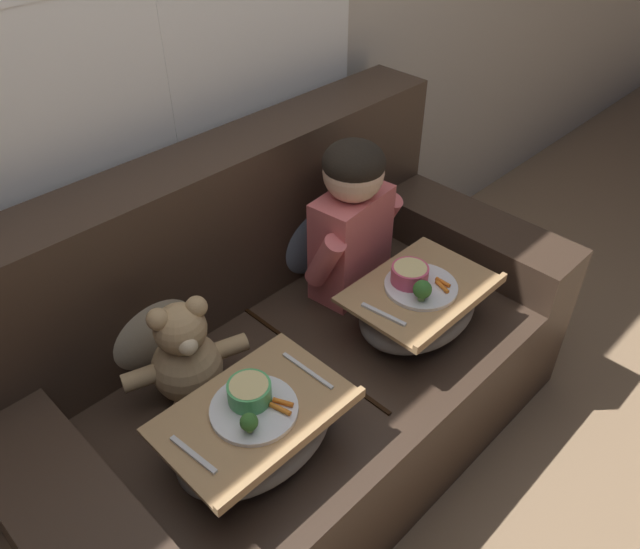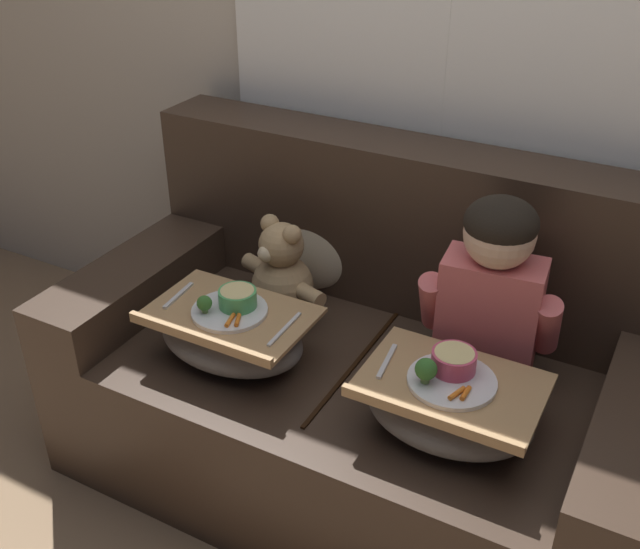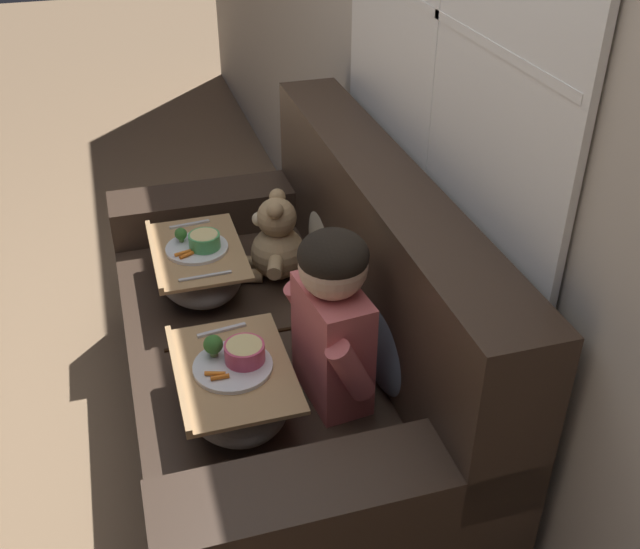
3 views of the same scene
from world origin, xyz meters
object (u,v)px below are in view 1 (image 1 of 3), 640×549
Objects in this scene: throw_pillow_behind_child at (310,222)px; throw_pillow_behind_teddy at (144,313)px; couch at (284,362)px; lap_tray_child at (418,306)px; child_figure at (352,213)px; teddy_bear at (186,358)px; lap_tray_teddy at (256,429)px.

throw_pillow_behind_teddy is at bearing 180.00° from throw_pillow_behind_child.
couch is 0.46m from lap_tray_child.
couch is 3.28× the size of child_figure.
throw_pillow_behind_child reaches higher than lap_tray_child.
child_figure reaches higher than throw_pillow_behind_teddy.
lap_tray_teddy is (0.00, -0.28, -0.05)m from teddy_bear.
teddy_bear is 0.70m from lap_tray_child.
throw_pillow_behind_child is at bearing 35.94° from lap_tray_teddy.
couch is 0.47m from throw_pillow_behind_teddy.
throw_pillow_behind_child is at bearing 90.03° from child_figure.
couch is 4.99× the size of throw_pillow_behind_teddy.
child_figure reaches higher than teddy_bear.
lap_tray_teddy is (0.00, -0.47, -0.09)m from throw_pillow_behind_teddy.
throw_pillow_behind_child is at bearing 16.48° from teddy_bear.
throw_pillow_behind_teddy is 1.02× the size of teddy_bear.
throw_pillow_behind_child is 0.85× the size of lap_tray_child.
lap_tray_child is (-0.00, -0.28, -0.20)m from child_figure.
throw_pillow_behind_teddy is at bearing 163.76° from child_figure.
lap_tray_child is (0.64, -0.27, -0.05)m from teddy_bear.
couch is 0.46m from lap_tray_teddy.
throw_pillow_behind_teddy is 0.77× the size of lap_tray_teddy.
teddy_bear is at bearing 156.84° from lap_tray_child.
teddy_bear is (-0.64, -0.00, -0.15)m from child_figure.
teddy_bear is at bearing -90.41° from throw_pillow_behind_teddy.
child_figure is at bearing 23.44° from lap_tray_teddy.
lap_tray_teddy is at bearing -156.56° from child_figure.
lap_tray_child is 0.64m from lap_tray_teddy.
couch is at bearing 141.15° from lap_tray_child.
teddy_bear is at bearing -179.71° from child_figure.
child_figure is 1.21× the size of lap_tray_child.
lap_tray_teddy is at bearing -89.98° from throw_pillow_behind_teddy.
throw_pillow_behind_child reaches higher than throw_pillow_behind_teddy.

